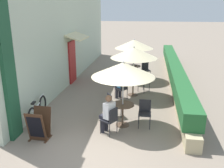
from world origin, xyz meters
name	(u,v)px	position (x,y,z in m)	size (l,w,h in m)	color
ground_plane	(89,154)	(0.00, 0.00, 0.00)	(120.00, 120.00, 0.00)	gray
cafe_facade_wall	(72,40)	(-2.54, 6.92, 2.09)	(0.98, 14.11, 4.20)	#B2C1AD
planter_hedge	(174,73)	(2.75, 6.95, 0.54)	(0.60, 13.11, 1.01)	tan
patio_table_near	(123,110)	(0.70, 1.83, 0.53)	(0.74, 0.74, 0.74)	brown
patio_umbrella_near	(123,70)	(0.70, 1.83, 1.89)	(1.98, 1.98, 2.16)	#B7B7BC
cafe_chair_near_left	(111,119)	(0.41, 1.17, 0.52)	(0.55, 0.55, 0.87)	#232328
seated_patron_near_left	(108,113)	(0.31, 1.23, 0.69)	(0.51, 0.48, 1.25)	#23232D
cafe_chair_near_right	(145,111)	(1.41, 1.90, 0.52)	(0.40, 0.40, 0.87)	#232328
cafe_chair_near_back	(112,103)	(0.27, 2.40, 0.52)	(0.55, 0.55, 0.87)	#232328
patio_table_mid	(133,84)	(0.82, 4.78, 0.53)	(0.74, 0.74, 0.74)	brown
patio_umbrella_mid	(134,53)	(0.82, 4.78, 1.89)	(1.98, 1.98, 2.16)	#B7B7BC
cafe_chair_mid_left	(143,80)	(1.22, 5.38, 0.52)	(0.56, 0.56, 0.87)	#232328
cafe_chair_mid_right	(122,88)	(0.42, 4.19, 0.52)	(0.56, 0.56, 0.87)	#232328
seated_patron_mid_right	(121,83)	(0.34, 4.26, 0.69)	(0.51, 0.50, 1.25)	#23232D
coffee_cup_mid	(135,78)	(0.89, 4.73, 0.79)	(0.07, 0.07, 0.09)	#232328
patio_table_far	(133,70)	(0.66, 7.26, 0.53)	(0.74, 0.74, 0.74)	brown
patio_umbrella_far	(134,44)	(0.66, 7.26, 1.89)	(1.98, 1.98, 2.16)	#B7B7BC
cafe_chair_far_left	(146,69)	(1.29, 7.59, 0.52)	(0.52, 0.52, 0.87)	#232328
cafe_chair_far_right	(121,71)	(0.02, 6.93, 0.52)	(0.52, 0.52, 0.87)	#232328
coffee_cup_far	(136,65)	(0.79, 7.20, 0.79)	(0.07, 0.07, 0.09)	#232328
bicycle_leaning	(37,111)	(-2.20, 1.73, 0.36)	(0.25, 1.80, 0.79)	black
menu_board	(39,125)	(-1.62, 0.59, 0.45)	(0.58, 0.65, 0.92)	#422819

